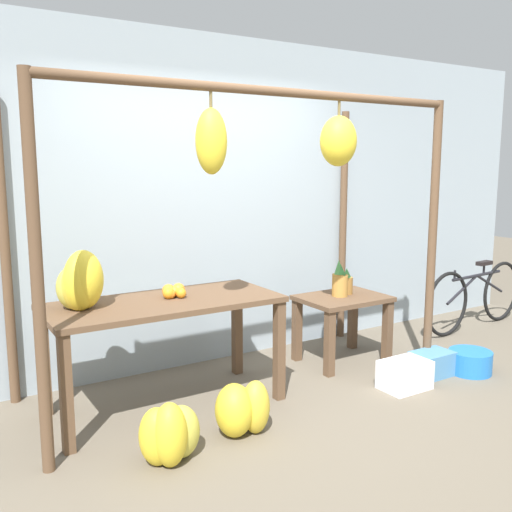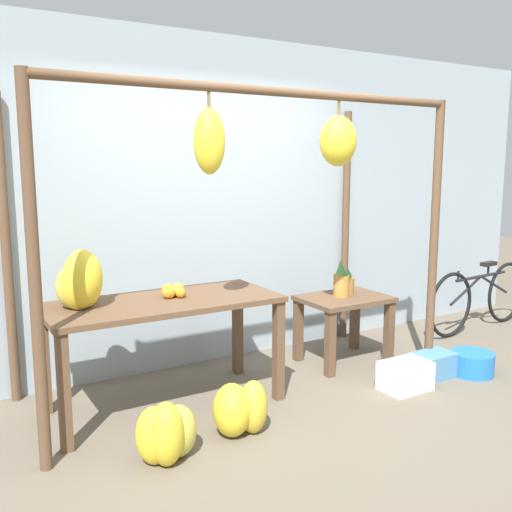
% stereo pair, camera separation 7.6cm
% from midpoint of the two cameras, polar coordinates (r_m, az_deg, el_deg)
% --- Properties ---
extents(ground_plane, '(20.00, 20.00, 0.00)m').
position_cam_midpoint_polar(ground_plane, '(4.00, 4.46, -16.46)').
color(ground_plane, '#665B4C').
extents(shop_wall_back, '(8.00, 0.08, 2.80)m').
position_cam_midpoint_polar(shop_wall_back, '(4.90, -5.36, 5.29)').
color(shop_wall_back, '#99A8B2').
rests_on(shop_wall_back, ground_plane).
extents(stall_awning, '(3.16, 1.28, 2.23)m').
position_cam_midpoint_polar(stall_awning, '(4.09, 1.09, 6.78)').
color(stall_awning, brown).
rests_on(stall_awning, ground_plane).
extents(display_table_main, '(1.63, 0.73, 0.79)m').
position_cam_midpoint_polar(display_table_main, '(4.09, -8.69, -5.89)').
color(display_table_main, brown).
rests_on(display_table_main, ground_plane).
extents(display_table_side, '(0.75, 0.56, 0.59)m').
position_cam_midpoint_polar(display_table_side, '(5.07, 9.20, -5.51)').
color(display_table_side, brown).
rests_on(display_table_side, ground_plane).
extents(banana_pile_on_table, '(0.38, 0.43, 0.39)m').
position_cam_midpoint_polar(banana_pile_on_table, '(3.93, -16.74, -2.53)').
color(banana_pile_on_table, yellow).
rests_on(banana_pile_on_table, display_table_main).
extents(orange_pile, '(0.18, 0.16, 0.10)m').
position_cam_midpoint_polar(orange_pile, '(4.13, -7.84, -3.52)').
color(orange_pile, orange).
rests_on(orange_pile, display_table_main).
extents(pineapple_cluster, '(0.23, 0.16, 0.32)m').
position_cam_midpoint_polar(pineapple_cluster, '(5.04, 9.08, -2.61)').
color(pineapple_cluster, '#B27F38').
rests_on(pineapple_cluster, display_table_side).
extents(banana_pile_ground_left, '(0.46, 0.41, 0.39)m').
position_cam_midpoint_polar(banana_pile_ground_left, '(3.54, -8.35, -17.08)').
color(banana_pile_ground_left, gold).
rests_on(banana_pile_ground_left, ground_plane).
extents(banana_pile_ground_right, '(0.44, 0.35, 0.35)m').
position_cam_midpoint_polar(banana_pile_ground_right, '(3.79, -1.04, -15.04)').
color(banana_pile_ground_right, gold).
rests_on(banana_pile_ground_right, ground_plane).
extents(fruit_crate_white, '(0.37, 0.26, 0.22)m').
position_cam_midpoint_polar(fruit_crate_white, '(4.66, 15.16, -11.48)').
color(fruit_crate_white, silver).
rests_on(fruit_crate_white, ground_plane).
extents(blue_bucket, '(0.35, 0.35, 0.19)m').
position_cam_midpoint_polar(blue_bucket, '(5.16, 21.19, -9.95)').
color(blue_bucket, blue).
rests_on(blue_bucket, ground_plane).
extents(parked_bicycle, '(1.65, 0.18, 0.71)m').
position_cam_midpoint_polar(parked_bicycle, '(6.47, 21.80, -3.80)').
color(parked_bicycle, black).
rests_on(parked_bicycle, ground_plane).
extents(fruit_crate_purple, '(0.34, 0.24, 0.20)m').
position_cam_midpoint_polar(fruit_crate_purple, '(4.99, 17.75, -10.32)').
color(fruit_crate_purple, '#4C84B2').
rests_on(fruit_crate_purple, ground_plane).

